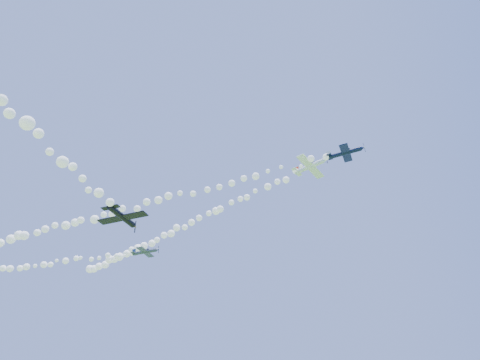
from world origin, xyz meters
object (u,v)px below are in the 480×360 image
(plane_grey, at_px, (145,252))
(plane_black, at_px, (123,217))
(plane_white, at_px, (310,166))
(plane_navy, at_px, (346,153))

(plane_grey, bearing_deg, plane_black, -70.99)
(plane_white, xyz_separation_m, plane_navy, (6.71, -4.70, -2.44))
(plane_navy, bearing_deg, plane_grey, 167.01)
(plane_white, bearing_deg, plane_grey, -173.23)
(plane_white, height_order, plane_grey, plane_white)
(plane_white, height_order, plane_black, plane_white)
(plane_white, xyz_separation_m, plane_grey, (-39.35, 9.76, -6.72))
(plane_grey, bearing_deg, plane_navy, -22.94)
(plane_grey, relative_size, plane_black, 0.85)
(plane_navy, bearing_deg, plane_black, -156.39)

